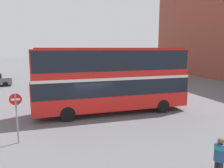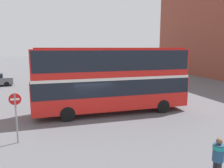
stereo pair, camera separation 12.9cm
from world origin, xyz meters
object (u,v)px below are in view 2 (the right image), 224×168
at_px(parked_car_kerb_near, 52,79).
at_px(no_entry_sign, 16,110).
at_px(pedestrian_foreground, 218,155).
at_px(double_decker_bus, 112,76).
at_px(parked_car_kerb_far, 139,74).

height_order(parked_car_kerb_near, no_entry_sign, no_entry_sign).
distance_m(pedestrian_foreground, parked_car_kerb_near, 24.71).
xyz_separation_m(pedestrian_foreground, parked_car_kerb_near, (-5.11, 24.17, -0.28)).
distance_m(double_decker_bus, no_entry_sign, 7.28).
xyz_separation_m(pedestrian_foreground, no_entry_sign, (-7.30, 5.64, 0.70)).
bearing_deg(no_entry_sign, double_decker_bus, 31.19).
height_order(pedestrian_foreground, no_entry_sign, no_entry_sign).
distance_m(parked_car_kerb_far, no_entry_sign, 24.97).
height_order(double_decker_bus, no_entry_sign, double_decker_bus).
relative_size(double_decker_bus, parked_car_kerb_near, 2.56).
xyz_separation_m(parked_car_kerb_far, no_entry_sign, (-15.35, -19.67, 0.92)).
relative_size(pedestrian_foreground, parked_car_kerb_far, 0.36).
xyz_separation_m(double_decker_bus, parked_car_kerb_near, (-3.97, 14.80, -2.01)).
relative_size(double_decker_bus, parked_car_kerb_far, 2.48).
bearing_deg(parked_car_kerb_far, double_decker_bus, -132.75).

